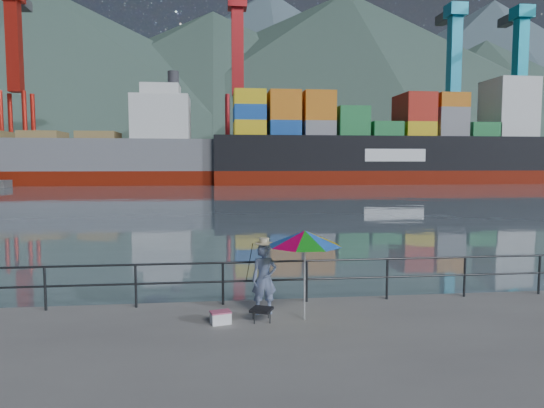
{
  "coord_description": "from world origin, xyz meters",
  "views": [
    {
      "loc": [
        0.88,
        -9.54,
        3.35
      ],
      "look_at": [
        2.65,
        6.0,
        2.0
      ],
      "focal_mm": 32.0,
      "sensor_mm": 36.0,
      "label": 1
    }
  ],
  "objects_px": {
    "cooler_bag": "(221,318)",
    "container_ship": "(394,148)",
    "beach_umbrella": "(305,238)",
    "fisherman": "(264,279)",
    "bulk_carrier": "(67,158)"
  },
  "relations": [
    {
      "from": "fisherman",
      "to": "bulk_carrier",
      "type": "height_order",
      "value": "bulk_carrier"
    },
    {
      "from": "beach_umbrella",
      "to": "cooler_bag",
      "type": "xyz_separation_m",
      "value": [
        -1.78,
        -0.05,
        -1.64
      ]
    },
    {
      "from": "fisherman",
      "to": "beach_umbrella",
      "type": "height_order",
      "value": "beach_umbrella"
    },
    {
      "from": "beach_umbrella",
      "to": "bulk_carrier",
      "type": "distance_m",
      "value": 75.47
    },
    {
      "from": "cooler_bag",
      "to": "container_ship",
      "type": "distance_m",
      "value": 76.37
    },
    {
      "from": "fisherman",
      "to": "bulk_carrier",
      "type": "distance_m",
      "value": 74.73
    },
    {
      "from": "bulk_carrier",
      "to": "fisherman",
      "type": "bearing_deg",
      "value": -70.62
    },
    {
      "from": "fisherman",
      "to": "cooler_bag",
      "type": "xyz_separation_m",
      "value": [
        -0.97,
        -0.59,
        -0.66
      ]
    },
    {
      "from": "fisherman",
      "to": "cooler_bag",
      "type": "height_order",
      "value": "fisherman"
    },
    {
      "from": "fisherman",
      "to": "bulk_carrier",
      "type": "relative_size",
      "value": 0.03
    },
    {
      "from": "beach_umbrella",
      "to": "container_ship",
      "type": "xyz_separation_m",
      "value": [
        28.25,
        69.94,
        4.09
      ]
    },
    {
      "from": "beach_umbrella",
      "to": "bulk_carrier",
      "type": "bearing_deg",
      "value": 109.82
    },
    {
      "from": "container_ship",
      "to": "bulk_carrier",
      "type": "bearing_deg",
      "value": 178.9
    },
    {
      "from": "container_ship",
      "to": "fisherman",
      "type": "bearing_deg",
      "value": -112.72
    },
    {
      "from": "beach_umbrella",
      "to": "container_ship",
      "type": "distance_m",
      "value": 75.54
    }
  ]
}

